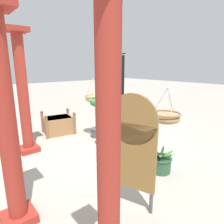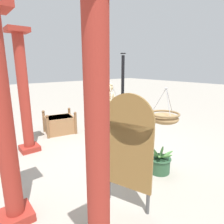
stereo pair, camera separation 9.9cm
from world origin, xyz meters
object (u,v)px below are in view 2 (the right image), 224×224
object	(u,v)px
teddy_bear	(109,94)
potted_plant_bushy_green	(96,116)
display_pole_central	(122,122)
hanging_basket_left_high	(164,118)
greenhouse_pillar_left	(24,95)
greenhouse_pillar_far_back	(98,175)
hanging_basket_right_low	(94,98)
greenhouse_pillar_right	(4,128)
hanging_basket_with_teddy	(110,102)
watering_can	(148,133)
display_sign_board	(128,143)
wooden_planter_box	(60,124)
potted_plant_fern_front	(117,109)
potted_plant_flowering_red	(159,163)

from	to	relation	value
teddy_bear	potted_plant_bushy_green	xyz separation A→B (m)	(0.95, -0.28, -0.77)
display_pole_central	hanging_basket_left_high	xyz separation A→B (m)	(-1.35, 0.26, 0.45)
greenhouse_pillar_left	greenhouse_pillar_far_back	bearing A→B (deg)	172.07
hanging_basket_right_low	greenhouse_pillar_left	world-z (taller)	greenhouse_pillar_left
greenhouse_pillar_right	greenhouse_pillar_left	bearing A→B (deg)	-20.60
hanging_basket_with_teddy	teddy_bear	distance (m)	0.19
potted_plant_bushy_green	watering_can	size ratio (longest dim) A/B	3.32
display_pole_central	greenhouse_pillar_right	bearing A→B (deg)	106.73
hanging_basket_left_high	potted_plant_bushy_green	distance (m)	2.52
display_sign_board	greenhouse_pillar_left	bearing A→B (deg)	10.51
display_pole_central	wooden_planter_box	size ratio (longest dim) A/B	2.28
potted_plant_fern_front	hanging_basket_right_low	bearing A→B (deg)	121.74
hanging_basket_with_teddy	potted_plant_flowering_red	bearing A→B (deg)	-174.79
hanging_basket_left_high	wooden_planter_box	size ratio (longest dim) A/B	0.62
display_pole_central	teddy_bear	bearing A→B (deg)	61.08
potted_plant_fern_front	display_sign_board	world-z (taller)	display_sign_board
hanging_basket_with_teddy	greenhouse_pillar_right	bearing A→B (deg)	111.67
greenhouse_pillar_right	potted_plant_fern_front	size ratio (longest dim) A/B	3.79
hanging_basket_left_high	watering_can	bearing A→B (deg)	-42.82
greenhouse_pillar_right	wooden_planter_box	size ratio (longest dim) A/B	2.68
wooden_planter_box	display_pole_central	bearing A→B (deg)	-162.52
greenhouse_pillar_far_back	watering_can	distance (m)	4.43
potted_plant_fern_front	greenhouse_pillar_right	bearing A→B (deg)	125.29
teddy_bear	hanging_basket_left_high	xyz separation A→B (m)	(-1.50, -0.01, -0.24)
hanging_basket_with_teddy	greenhouse_pillar_right	size ratio (longest dim) A/B	0.21
watering_can	teddy_bear	bearing A→B (deg)	92.39
wooden_planter_box	potted_plant_bushy_green	bearing A→B (deg)	-146.18
hanging_basket_with_teddy	wooden_planter_box	xyz separation A→B (m)	(1.95, 0.41, -0.92)
hanging_basket_right_low	display_sign_board	bearing A→B (deg)	154.84
display_pole_central	greenhouse_pillar_far_back	size ratio (longest dim) A/B	0.86
hanging_basket_right_low	potted_plant_fern_front	size ratio (longest dim) A/B	0.95
teddy_bear	display_pole_central	bearing A→B (deg)	-118.92
display_pole_central	hanging_basket_left_high	size ratio (longest dim) A/B	3.70
potted_plant_bushy_green	display_sign_board	distance (m)	2.91
greenhouse_pillar_right	greenhouse_pillar_far_back	bearing A→B (deg)	-168.93
wooden_planter_box	potted_plant_flowering_red	world-z (taller)	wooden_planter_box
greenhouse_pillar_right	display_sign_board	size ratio (longest dim) A/B	1.61
display_sign_board	watering_can	bearing A→B (deg)	-54.85
teddy_bear	potted_plant_fern_front	xyz separation A→B (m)	(2.16, -2.06, -1.02)
teddy_bear	watering_can	bearing A→B (deg)	-87.61
hanging_basket_with_teddy	greenhouse_pillar_left	xyz separation A→B (m)	(1.21, 1.53, 0.15)
display_sign_board	hanging_basket_left_high	bearing A→B (deg)	-81.39
greenhouse_pillar_right	greenhouse_pillar_far_back	xyz separation A→B (m)	(-1.51, -0.30, -0.01)
teddy_bear	potted_plant_fern_front	size ratio (longest dim) A/B	0.60
greenhouse_pillar_left	wooden_planter_box	size ratio (longest dim) A/B	2.79
greenhouse_pillar_far_back	potted_plant_flowering_red	bearing A→B (deg)	-63.70
greenhouse_pillar_right	potted_plant_flowering_red	bearing A→B (deg)	-100.20
greenhouse_pillar_left	watering_can	size ratio (longest dim) A/B	7.94
greenhouse_pillar_far_back	greenhouse_pillar_right	bearing A→B (deg)	11.07
teddy_bear	wooden_planter_box	world-z (taller)	teddy_bear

